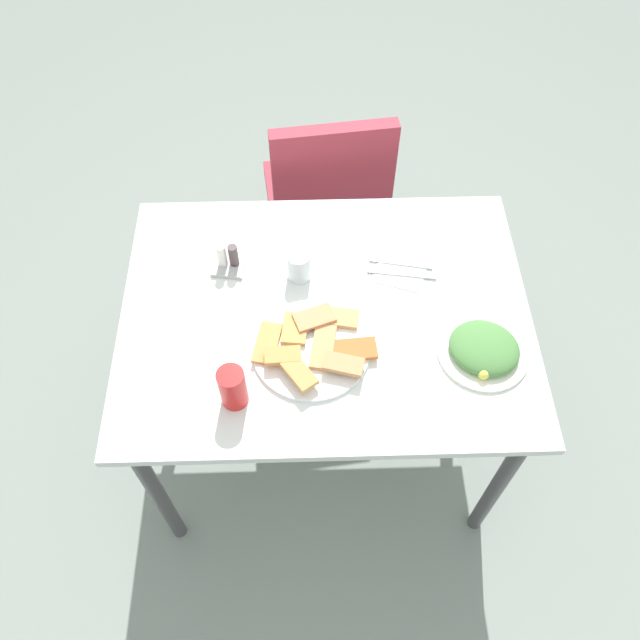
{
  "coord_description": "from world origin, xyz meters",
  "views": [
    {
      "loc": [
        -0.04,
        -1.0,
        2.16
      ],
      "look_at": [
        -0.02,
        -0.05,
        0.77
      ],
      "focal_mm": 36.38,
      "sensor_mm": 36.0,
      "label": 1
    }
  ],
  "objects_px": {
    "pide_platter": "(313,347)",
    "spoon": "(401,263)",
    "dining_chair": "(328,197)",
    "soda_can": "(233,388)",
    "paper_napkin": "(401,269)",
    "fork": "(402,273)",
    "salad_plate_greens": "(484,349)",
    "condiment_caddy": "(228,260)",
    "drinking_glass": "(299,266)",
    "dining_table": "(325,329)"
  },
  "relations": [
    {
      "from": "salad_plate_greens",
      "to": "fork",
      "type": "bearing_deg",
      "value": 124.55
    },
    {
      "from": "pide_platter",
      "to": "soda_can",
      "type": "height_order",
      "value": "soda_can"
    },
    {
      "from": "salad_plate_greens",
      "to": "soda_can",
      "type": "xyz_separation_m",
      "value": [
        -0.63,
        -0.11,
        0.04
      ]
    },
    {
      "from": "paper_napkin",
      "to": "spoon",
      "type": "distance_m",
      "value": 0.02
    },
    {
      "from": "dining_chair",
      "to": "paper_napkin",
      "type": "relative_size",
      "value": 6.48
    },
    {
      "from": "paper_napkin",
      "to": "spoon",
      "type": "relative_size",
      "value": 0.76
    },
    {
      "from": "paper_napkin",
      "to": "fork",
      "type": "distance_m",
      "value": 0.02
    },
    {
      "from": "pide_platter",
      "to": "spoon",
      "type": "bearing_deg",
      "value": 47.37
    },
    {
      "from": "paper_napkin",
      "to": "spoon",
      "type": "height_order",
      "value": "spoon"
    },
    {
      "from": "dining_chair",
      "to": "soda_can",
      "type": "relative_size",
      "value": 7.23
    },
    {
      "from": "dining_chair",
      "to": "condiment_caddy",
      "type": "xyz_separation_m",
      "value": [
        -0.3,
        -0.52,
        0.28
      ]
    },
    {
      "from": "drinking_glass",
      "to": "fork",
      "type": "height_order",
      "value": "drinking_glass"
    },
    {
      "from": "dining_chair",
      "to": "spoon",
      "type": "relative_size",
      "value": 4.91
    },
    {
      "from": "salad_plate_greens",
      "to": "condiment_caddy",
      "type": "relative_size",
      "value": 2.29
    },
    {
      "from": "dining_table",
      "to": "fork",
      "type": "relative_size",
      "value": 5.7
    },
    {
      "from": "dining_table",
      "to": "pide_platter",
      "type": "bearing_deg",
      "value": -107.32
    },
    {
      "from": "soda_can",
      "to": "condiment_caddy",
      "type": "bearing_deg",
      "value": 94.9
    },
    {
      "from": "spoon",
      "to": "condiment_caddy",
      "type": "height_order",
      "value": "condiment_caddy"
    },
    {
      "from": "fork",
      "to": "dining_table",
      "type": "bearing_deg",
      "value": -141.72
    },
    {
      "from": "dining_chair",
      "to": "pide_platter",
      "type": "distance_m",
      "value": 0.84
    },
    {
      "from": "salad_plate_greens",
      "to": "condiment_caddy",
      "type": "bearing_deg",
      "value": 155.32
    },
    {
      "from": "dining_table",
      "to": "salad_plate_greens",
      "type": "height_order",
      "value": "salad_plate_greens"
    },
    {
      "from": "dining_chair",
      "to": "paper_napkin",
      "type": "xyz_separation_m",
      "value": [
        0.19,
        -0.54,
        0.25
      ]
    },
    {
      "from": "dining_table",
      "to": "condiment_caddy",
      "type": "xyz_separation_m",
      "value": [
        -0.27,
        0.16,
        0.11
      ]
    },
    {
      "from": "paper_napkin",
      "to": "fork",
      "type": "height_order",
      "value": "fork"
    },
    {
      "from": "condiment_caddy",
      "to": "dining_chair",
      "type": "bearing_deg",
      "value": 60.11
    },
    {
      "from": "pide_platter",
      "to": "condiment_caddy",
      "type": "height_order",
      "value": "condiment_caddy"
    },
    {
      "from": "dining_table",
      "to": "fork",
      "type": "height_order",
      "value": "fork"
    },
    {
      "from": "pide_platter",
      "to": "salad_plate_greens",
      "type": "xyz_separation_m",
      "value": [
        0.44,
        -0.02,
        0.01
      ]
    },
    {
      "from": "fork",
      "to": "spoon",
      "type": "xyz_separation_m",
      "value": [
        0.0,
        0.04,
        0.0
      ]
    },
    {
      "from": "fork",
      "to": "condiment_caddy",
      "type": "distance_m",
      "value": 0.48
    },
    {
      "from": "salad_plate_greens",
      "to": "spoon",
      "type": "xyz_separation_m",
      "value": [
        -0.18,
        0.3,
        -0.01
      ]
    },
    {
      "from": "drinking_glass",
      "to": "paper_napkin",
      "type": "bearing_deg",
      "value": 3.25
    },
    {
      "from": "drinking_glass",
      "to": "fork",
      "type": "xyz_separation_m",
      "value": [
        0.29,
        -0.0,
        -0.04
      ]
    },
    {
      "from": "dining_table",
      "to": "pide_platter",
      "type": "xyz_separation_m",
      "value": [
        -0.04,
        -0.12,
        0.1
      ]
    },
    {
      "from": "pide_platter",
      "to": "salad_plate_greens",
      "type": "bearing_deg",
      "value": -3.06
    },
    {
      "from": "spoon",
      "to": "pide_platter",
      "type": "bearing_deg",
      "value": -121.19
    },
    {
      "from": "dining_chair",
      "to": "salad_plate_greens",
      "type": "bearing_deg",
      "value": -65.98
    },
    {
      "from": "dining_table",
      "to": "spoon",
      "type": "relative_size",
      "value": 6.1
    },
    {
      "from": "dining_chair",
      "to": "spoon",
      "type": "distance_m",
      "value": 0.61
    },
    {
      "from": "dining_chair",
      "to": "soda_can",
      "type": "xyz_separation_m",
      "value": [
        -0.26,
        -0.94,
        0.31
      ]
    },
    {
      "from": "dining_chair",
      "to": "drinking_glass",
      "type": "height_order",
      "value": "dining_chair"
    },
    {
      "from": "salad_plate_greens",
      "to": "drinking_glass",
      "type": "distance_m",
      "value": 0.54
    },
    {
      "from": "dining_table",
      "to": "condiment_caddy",
      "type": "distance_m",
      "value": 0.33
    },
    {
      "from": "dining_table",
      "to": "paper_napkin",
      "type": "height_order",
      "value": "paper_napkin"
    },
    {
      "from": "soda_can",
      "to": "fork",
      "type": "relative_size",
      "value": 0.63
    },
    {
      "from": "salad_plate_greens",
      "to": "soda_can",
      "type": "distance_m",
      "value": 0.64
    },
    {
      "from": "dining_table",
      "to": "dining_chair",
      "type": "xyz_separation_m",
      "value": [
        0.03,
        0.68,
        -0.17
      ]
    },
    {
      "from": "spoon",
      "to": "condiment_caddy",
      "type": "xyz_separation_m",
      "value": [
        -0.48,
        0.01,
        0.02
      ]
    },
    {
      "from": "salad_plate_greens",
      "to": "paper_napkin",
      "type": "distance_m",
      "value": 0.33
    }
  ]
}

